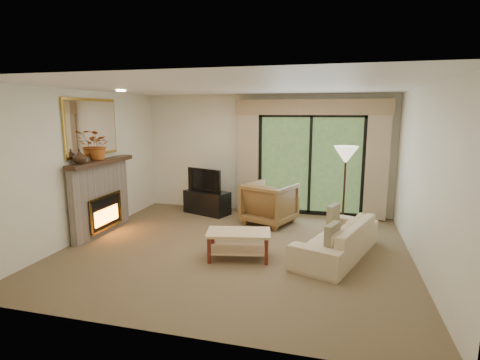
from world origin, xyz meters
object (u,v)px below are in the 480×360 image
(armchair, at_px, (270,203))
(media_console, at_px, (207,202))
(sofa, at_px, (337,238))
(coffee_table, at_px, (239,245))

(armchair, bearing_deg, media_console, 6.26)
(media_console, bearing_deg, sofa, -13.52)
(media_console, bearing_deg, armchair, 4.92)
(media_console, distance_m, armchair, 1.54)
(armchair, height_order, sofa, armchair)
(armchair, distance_m, sofa, 1.96)
(armchair, distance_m, coffee_table, 1.96)
(armchair, relative_size, sofa, 0.47)
(coffee_table, bearing_deg, armchair, 74.73)
(sofa, bearing_deg, armchair, -118.31)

